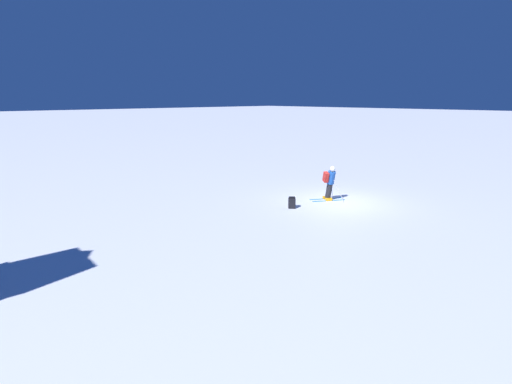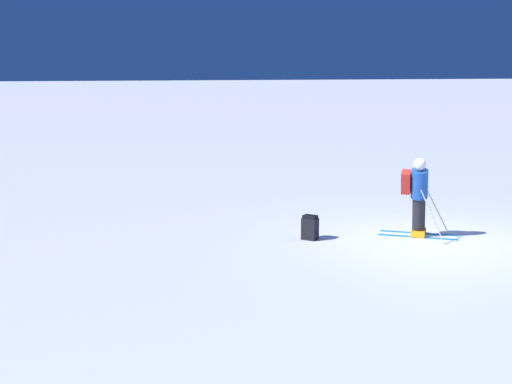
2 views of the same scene
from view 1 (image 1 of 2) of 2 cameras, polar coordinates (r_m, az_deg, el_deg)
ground_plane at (r=18.65m, az=11.48°, el=-1.40°), size 300.00×300.00×0.00m
skier at (r=18.50m, az=10.49°, el=1.47°), size 1.44×1.61×1.70m
spare_backpack at (r=17.27m, az=5.15°, el=-1.54°), size 0.37×0.37×0.50m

